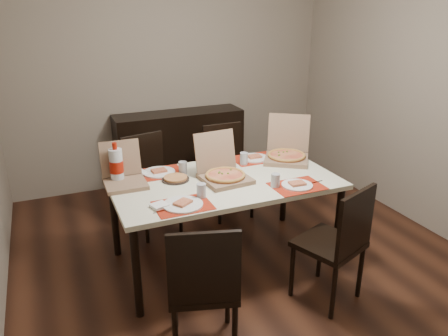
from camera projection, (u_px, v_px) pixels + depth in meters
The scene contains 19 objects.
ground at pixel (243, 257), 3.85m from camera, with size 3.80×4.00×0.02m, color #3D1F12.
room_walls at pixel (224, 49), 3.60m from camera, with size 3.84×4.02×2.62m.
sideboard at pixel (180, 149), 5.22m from camera, with size 1.50×0.40×0.90m, color black.
dining_table at pixel (224, 187), 3.57m from camera, with size 1.80×1.00×0.75m.
chair_near_left at pixel (203, 284), 2.63m from camera, with size 0.52×0.52×0.93m.
chair_near_right at pixel (338, 240), 3.11m from camera, with size 0.54×0.54×0.93m.
chair_far_left at pixel (150, 179), 4.18m from camera, with size 0.50×0.50×0.93m.
chair_far_right at pixel (226, 166), 4.52m from camera, with size 0.42×0.42×0.93m.
setting_near_left at pixel (185, 201), 3.11m from camera, with size 0.43×0.30×0.11m.
setting_near_right at pixel (291, 184), 3.40m from camera, with size 0.45×0.30×0.11m.
setting_far_left at pixel (163, 171), 3.66m from camera, with size 0.49×0.30×0.11m.
setting_far_right at pixel (252, 158), 3.96m from camera, with size 0.44×0.30×0.11m.
napkin_loose at pixel (232, 181), 3.49m from camera, with size 0.12×0.11×0.02m, color white.
pizza_box_center at pixel (223, 173), 3.53m from camera, with size 0.39×0.43×0.36m.
pizza_box_right at pixel (287, 153), 3.97m from camera, with size 0.55×0.56×0.38m.
pizza_box_left at pixel (124, 177), 3.44m from camera, with size 0.32×0.36×0.32m.
faina_plate at pixel (176, 179), 3.53m from camera, with size 0.22×0.22×0.03m.
dip_bowl at pixel (229, 168), 3.74m from camera, with size 0.13×0.13×0.03m, color white.
soda_bottle at pixel (116, 166), 3.45m from camera, with size 0.11×0.11×0.33m.
Camera 1 is at (-1.45, -2.99, 2.10)m, focal length 35.00 mm.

